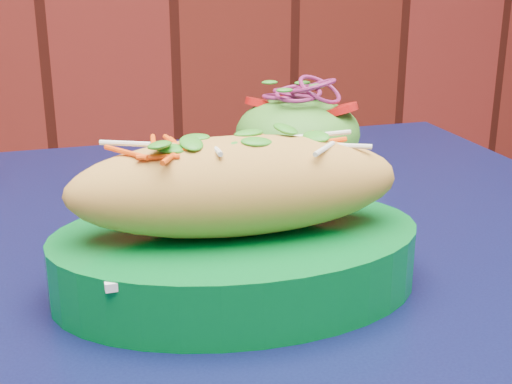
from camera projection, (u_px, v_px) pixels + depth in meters
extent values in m
cube|color=black|center=(243.00, 268.00, 0.62)|extent=(0.80, 0.80, 0.03)
cylinder|color=black|center=(389.00, 374.00, 1.13)|extent=(0.04, 0.04, 0.72)
cube|color=white|center=(236.00, 236.00, 0.54)|extent=(0.21, 0.13, 0.01)
ellipsoid|color=gold|center=(236.00, 186.00, 0.52)|extent=(0.25, 0.10, 0.07)
cylinder|color=white|center=(297.00, 170.00, 0.83)|extent=(0.21, 0.21, 0.01)
ellipsoid|color=#4C992D|center=(298.00, 132.00, 0.81)|extent=(0.14, 0.14, 0.08)
cylinder|color=red|center=(339.00, 106.00, 0.79)|extent=(0.04, 0.04, 0.01)
cylinder|color=red|center=(263.00, 99.00, 0.82)|extent=(0.04, 0.04, 0.01)
cylinder|color=red|center=(286.00, 95.00, 0.84)|extent=(0.04, 0.04, 0.01)
torus|color=#7F1B51|center=(299.00, 94.00, 0.80)|extent=(0.05, 0.05, 0.00)
torus|color=#7F1B51|center=(299.00, 90.00, 0.80)|extent=(0.05, 0.05, 0.00)
torus|color=#7F1B51|center=(299.00, 87.00, 0.80)|extent=(0.05, 0.05, 0.00)
torus|color=#7F1B51|center=(299.00, 83.00, 0.80)|extent=(0.05, 0.05, 0.00)
torus|color=#7F1B51|center=(299.00, 79.00, 0.79)|extent=(0.05, 0.05, 0.00)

